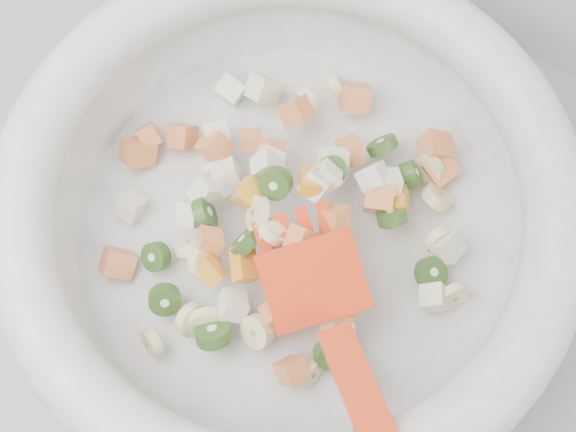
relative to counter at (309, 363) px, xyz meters
The scene contains 2 objects.
counter is the anchor object (origin of this frame).
mixing_bowl 0.52m from the counter, 166.23° to the left, with size 0.48×0.43×0.17m.
Camera 1 is at (0.07, 1.30, 1.47)m, focal length 45.00 mm.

